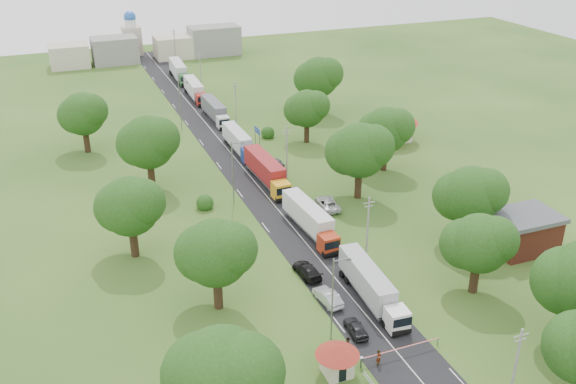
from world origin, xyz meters
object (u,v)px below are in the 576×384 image
truck_0 (371,285)px  car_lane_front (356,328)px  guard_booth (337,356)px  car_lane_mid (328,297)px  pedestrian_near (379,358)px  boom_barrier (389,352)px  info_sign (257,134)px

truck_0 → car_lane_front: bearing=-131.4°
guard_booth → car_lane_mid: guard_booth is taller
car_lane_mid → pedestrian_near: pedestrian_near is taller
car_lane_front → car_lane_mid: bearing=-81.9°
boom_barrier → guard_booth: (-5.84, -0.00, 1.27)m
car_lane_mid → pedestrian_near: bearing=85.8°
boom_barrier → pedestrian_near: (-1.38, -0.39, -0.01)m
car_lane_front → car_lane_mid: size_ratio=0.86×
guard_booth → info_sign: (12.40, 60.00, 0.84)m
car_lane_mid → truck_0: bearing=158.4°
car_lane_front → pedestrian_near: 5.40m
info_sign → car_lane_front: size_ratio=1.01×
boom_barrier → car_lane_front: 5.15m
guard_booth → pedestrian_near: 4.65m
boom_barrier → car_lane_mid: 11.39m
guard_booth → boom_barrier: bearing=0.0°
info_sign → pedestrian_near: info_sign is taller
boom_barrier → truck_0: 10.43m
guard_booth → car_lane_front: (4.64, 5.00, -1.47)m
info_sign → truck_0: size_ratio=0.29×
info_sign → car_lane_mid: info_sign is taller
boom_barrier → info_sign: info_sign is taller
truck_0 → car_lane_mid: (-4.75, 1.38, -1.30)m
guard_booth → pedestrian_near: size_ratio=2.50×
boom_barrier → truck_0: bearing=72.5°
boom_barrier → car_lane_front: bearing=103.5°
guard_booth → pedestrian_near: (4.46, -0.39, -1.28)m
guard_booth → car_lane_front: size_ratio=1.09×
info_sign → car_lane_mid: size_ratio=0.87×
boom_barrier → pedestrian_near: 1.44m
info_sign → boom_barrier: bearing=-96.2°
truck_0 → guard_booth: bearing=-132.1°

